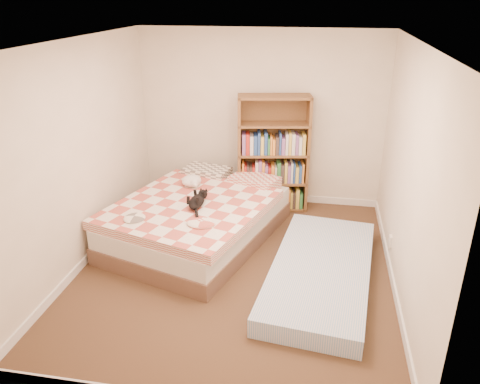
% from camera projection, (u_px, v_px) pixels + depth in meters
% --- Properties ---
extents(room, '(3.51, 4.01, 2.51)m').
position_uv_depth(room, '(235.00, 171.00, 4.93)').
color(room, '#412B1C').
rests_on(room, ground).
extents(bed, '(2.21, 2.66, 0.61)m').
position_uv_depth(bed, '(199.00, 217.00, 5.98)').
color(bed, brown).
rests_on(bed, room).
extents(bookshelf, '(1.05, 0.51, 1.66)m').
position_uv_depth(bookshelf, '(273.00, 169.00, 6.69)').
color(bookshelf, brown).
rests_on(bookshelf, room).
extents(floor_mattress, '(1.29, 2.39, 0.21)m').
position_uv_depth(floor_mattress, '(321.00, 272.00, 5.13)').
color(floor_mattress, '#7FA9D4').
rests_on(floor_mattress, room).
extents(black_cat, '(0.23, 0.64, 0.14)m').
position_uv_depth(black_cat, '(198.00, 200.00, 5.64)').
color(black_cat, black).
rests_on(black_cat, bed).
extents(white_dog, '(0.30, 0.33, 0.14)m').
position_uv_depth(white_dog, '(192.00, 181.00, 6.20)').
color(white_dog, white).
rests_on(white_dog, bed).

